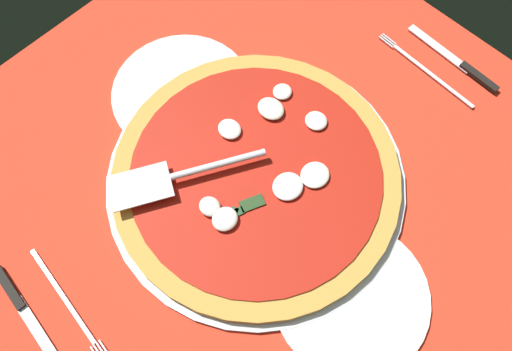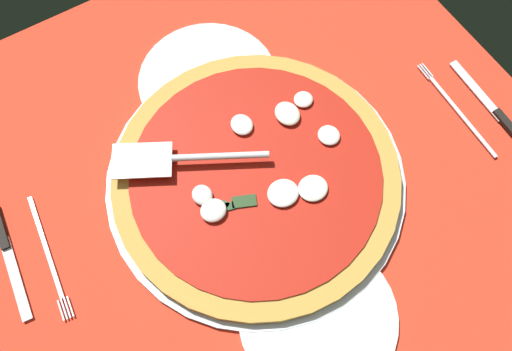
% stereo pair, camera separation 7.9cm
% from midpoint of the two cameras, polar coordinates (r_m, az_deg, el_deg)
% --- Properties ---
extents(ground_plane, '(0.91, 0.91, 0.01)m').
position_cam_midpoint_polar(ground_plane, '(0.81, -2.48, -1.33)').
color(ground_plane, red).
extents(checker_pattern, '(0.91, 0.91, 0.00)m').
position_cam_midpoint_polar(checker_pattern, '(0.81, -2.49, -1.21)').
color(checker_pattern, white).
rests_on(checker_pattern, ground_plane).
extents(pizza_pan, '(0.45, 0.45, 0.01)m').
position_cam_midpoint_polar(pizza_pan, '(0.80, -2.79, -0.76)').
color(pizza_pan, silver).
rests_on(pizza_pan, ground_plane).
extents(dinner_plate_left, '(0.23, 0.23, 0.01)m').
position_cam_midpoint_polar(dinner_plate_left, '(0.89, -10.38, 8.34)').
color(dinner_plate_left, silver).
rests_on(dinner_plate_left, ground_plane).
extents(dinner_plate_right, '(0.22, 0.22, 0.01)m').
position_cam_midpoint_polar(dinner_plate_right, '(0.76, 7.07, -13.02)').
color(dinner_plate_right, white).
rests_on(dinner_plate_right, ground_plane).
extents(pizza, '(0.43, 0.43, 0.03)m').
position_cam_midpoint_polar(pizza, '(0.79, -2.80, -0.29)').
color(pizza, '#BB8F3C').
rests_on(pizza, pizza_pan).
extents(pizza_server, '(0.14, 0.22, 0.01)m').
position_cam_midpoint_polar(pizza_server, '(0.78, -11.08, -0.33)').
color(pizza_server, silver).
rests_on(pizza_server, pizza).
extents(place_setting_near, '(0.22, 0.13, 0.01)m').
position_cam_midpoint_polar(place_setting_near, '(0.82, -24.06, -13.00)').
color(place_setting_near, white).
rests_on(place_setting_near, ground_plane).
extents(place_setting_far, '(0.21, 0.12, 0.01)m').
position_cam_midpoint_polar(place_setting_far, '(0.94, 16.97, 10.58)').
color(place_setting_far, white).
rests_on(place_setting_far, ground_plane).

